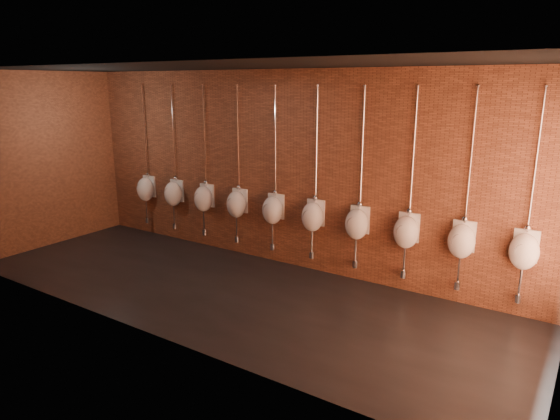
{
  "coord_description": "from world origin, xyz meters",
  "views": [
    {
      "loc": [
        4.36,
        -5.27,
        2.99
      ],
      "look_at": [
        0.31,
        0.9,
        1.1
      ],
      "focal_mm": 32.0,
      "sensor_mm": 36.0,
      "label": 1
    }
  ],
  "objects_px": {
    "urinal_2": "(204,198)",
    "urinal_3": "(237,203)",
    "urinal_7": "(406,231)",
    "urinal_9": "(524,250)",
    "urinal_4": "(273,209)",
    "urinal_0": "(146,189)",
    "urinal_8": "(462,240)",
    "urinal_1": "(173,193)",
    "urinal_6": "(357,223)",
    "urinal_5": "(313,216)"
  },
  "relations": [
    {
      "from": "urinal_0",
      "to": "urinal_8",
      "type": "distance_m",
      "value": 6.1
    },
    {
      "from": "urinal_1",
      "to": "urinal_8",
      "type": "height_order",
      "value": "same"
    },
    {
      "from": "urinal_0",
      "to": "urinal_5",
      "type": "bearing_deg",
      "value": 0.0
    },
    {
      "from": "urinal_1",
      "to": "urinal_4",
      "type": "xyz_separation_m",
      "value": [
        2.29,
        0.0,
        0.0
      ]
    },
    {
      "from": "urinal_1",
      "to": "urinal_2",
      "type": "relative_size",
      "value": 1.0
    },
    {
      "from": "urinal_9",
      "to": "urinal_0",
      "type": "bearing_deg",
      "value": 180.0
    },
    {
      "from": "urinal_6",
      "to": "urinal_7",
      "type": "distance_m",
      "value": 0.76
    },
    {
      "from": "urinal_8",
      "to": "urinal_7",
      "type": "bearing_deg",
      "value": 180.0
    },
    {
      "from": "urinal_3",
      "to": "urinal_6",
      "type": "height_order",
      "value": "same"
    },
    {
      "from": "urinal_0",
      "to": "urinal_7",
      "type": "bearing_deg",
      "value": 0.0
    },
    {
      "from": "urinal_1",
      "to": "urinal_2",
      "type": "height_order",
      "value": "same"
    },
    {
      "from": "urinal_8",
      "to": "urinal_2",
      "type": "bearing_deg",
      "value": 180.0
    },
    {
      "from": "urinal_9",
      "to": "urinal_7",
      "type": "bearing_deg",
      "value": 180.0
    },
    {
      "from": "urinal_2",
      "to": "urinal_9",
      "type": "relative_size",
      "value": 1.0
    },
    {
      "from": "urinal_0",
      "to": "urinal_1",
      "type": "xyz_separation_m",
      "value": [
        0.76,
        0.0,
        0.0
      ]
    },
    {
      "from": "urinal_2",
      "to": "urinal_8",
      "type": "height_order",
      "value": "same"
    },
    {
      "from": "urinal_5",
      "to": "urinal_2",
      "type": "bearing_deg",
      "value": 180.0
    },
    {
      "from": "urinal_1",
      "to": "urinal_7",
      "type": "height_order",
      "value": "same"
    },
    {
      "from": "urinal_1",
      "to": "urinal_4",
      "type": "relative_size",
      "value": 1.0
    },
    {
      "from": "urinal_0",
      "to": "urinal_5",
      "type": "relative_size",
      "value": 1.0
    },
    {
      "from": "urinal_5",
      "to": "urinal_8",
      "type": "distance_m",
      "value": 2.29
    },
    {
      "from": "urinal_0",
      "to": "urinal_7",
      "type": "distance_m",
      "value": 5.34
    },
    {
      "from": "urinal_2",
      "to": "urinal_3",
      "type": "height_order",
      "value": "same"
    },
    {
      "from": "urinal_6",
      "to": "urinal_3",
      "type": "bearing_deg",
      "value": 180.0
    },
    {
      "from": "urinal_7",
      "to": "urinal_6",
      "type": "bearing_deg",
      "value": 180.0
    },
    {
      "from": "urinal_0",
      "to": "urinal_5",
      "type": "distance_m",
      "value": 3.82
    },
    {
      "from": "urinal_0",
      "to": "urinal_6",
      "type": "relative_size",
      "value": 1.0
    },
    {
      "from": "urinal_2",
      "to": "urinal_3",
      "type": "bearing_deg",
      "value": 0.0
    },
    {
      "from": "urinal_0",
      "to": "urinal_8",
      "type": "xyz_separation_m",
      "value": [
        6.1,
        0.0,
        0.0
      ]
    },
    {
      "from": "urinal_1",
      "to": "urinal_7",
      "type": "distance_m",
      "value": 4.58
    },
    {
      "from": "urinal_1",
      "to": "urinal_9",
      "type": "distance_m",
      "value": 6.1
    },
    {
      "from": "urinal_2",
      "to": "urinal_8",
      "type": "relative_size",
      "value": 1.0
    },
    {
      "from": "urinal_1",
      "to": "urinal_7",
      "type": "bearing_deg",
      "value": 0.0
    },
    {
      "from": "urinal_3",
      "to": "urinal_0",
      "type": "bearing_deg",
      "value": 180.0
    },
    {
      "from": "urinal_5",
      "to": "urinal_7",
      "type": "xyz_separation_m",
      "value": [
        1.53,
        0.0,
        0.0
      ]
    },
    {
      "from": "urinal_4",
      "to": "urinal_5",
      "type": "relative_size",
      "value": 1.0
    },
    {
      "from": "urinal_1",
      "to": "urinal_3",
      "type": "xyz_separation_m",
      "value": [
        1.53,
        0.0,
        0.0
      ]
    },
    {
      "from": "urinal_7",
      "to": "urinal_2",
      "type": "bearing_deg",
      "value": 180.0
    },
    {
      "from": "urinal_4",
      "to": "urinal_6",
      "type": "relative_size",
      "value": 1.0
    },
    {
      "from": "urinal_0",
      "to": "urinal_6",
      "type": "xyz_separation_m",
      "value": [
        4.58,
        0.0,
        0.0
      ]
    },
    {
      "from": "urinal_7",
      "to": "urinal_9",
      "type": "bearing_deg",
      "value": 0.0
    },
    {
      "from": "urinal_9",
      "to": "urinal_6",
      "type": "bearing_deg",
      "value": 180.0
    },
    {
      "from": "urinal_0",
      "to": "urinal_5",
      "type": "height_order",
      "value": "same"
    },
    {
      "from": "urinal_3",
      "to": "urinal_4",
      "type": "xyz_separation_m",
      "value": [
        0.76,
        0.0,
        0.0
      ]
    },
    {
      "from": "urinal_0",
      "to": "urinal_8",
      "type": "bearing_deg",
      "value": 0.0
    },
    {
      "from": "urinal_4",
      "to": "urinal_7",
      "type": "relative_size",
      "value": 1.0
    },
    {
      "from": "urinal_1",
      "to": "urinal_6",
      "type": "relative_size",
      "value": 1.0
    },
    {
      "from": "urinal_7",
      "to": "urinal_9",
      "type": "height_order",
      "value": "same"
    },
    {
      "from": "urinal_6",
      "to": "urinal_8",
      "type": "relative_size",
      "value": 1.0
    },
    {
      "from": "urinal_1",
      "to": "urinal_6",
      "type": "height_order",
      "value": "same"
    }
  ]
}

